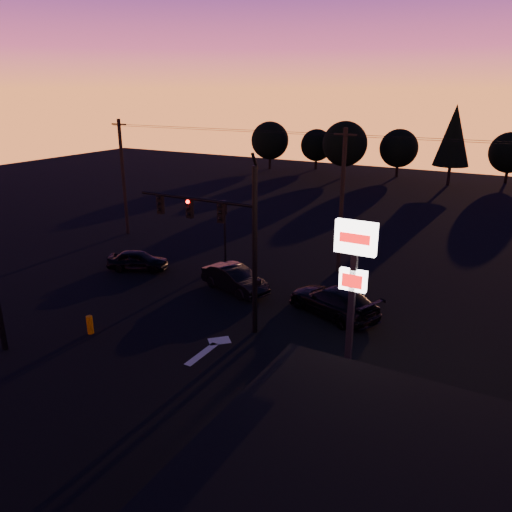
{
  "coord_description": "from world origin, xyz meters",
  "views": [
    {
      "loc": [
        12.17,
        -14.87,
        11.17
      ],
      "look_at": [
        1.0,
        5.0,
        3.5
      ],
      "focal_mm": 35.0,
      "sensor_mm": 36.0,
      "label": 1
    }
  ],
  "objects_px": {
    "traffic_signal_mast": "(225,229)",
    "suv_parked": "(336,437)",
    "pylon_sign": "(354,272)",
    "car_left": "(138,260)",
    "car_right": "(333,301)",
    "bollard": "(90,325)",
    "secondary_signal": "(224,223)",
    "car_mid": "(235,279)"
  },
  "relations": [
    {
      "from": "traffic_signal_mast",
      "to": "suv_parked",
      "type": "xyz_separation_m",
      "value": [
        8.03,
        -6.12,
        -4.27
      ]
    },
    {
      "from": "pylon_sign",
      "to": "car_left",
      "type": "xyz_separation_m",
      "value": [
        -16.38,
        6.39,
        -4.26
      ]
    },
    {
      "from": "suv_parked",
      "to": "car_left",
      "type": "bearing_deg",
      "value": 141.08
    },
    {
      "from": "car_right",
      "to": "suv_parked",
      "type": "relative_size",
      "value": 1.09
    },
    {
      "from": "traffic_signal_mast",
      "to": "pylon_sign",
      "type": "xyz_separation_m",
      "value": [
        7.1,
        -2.49,
        -0.02
      ]
    },
    {
      "from": "traffic_signal_mast",
      "to": "bollard",
      "type": "height_order",
      "value": "traffic_signal_mast"
    },
    {
      "from": "car_left",
      "to": "car_right",
      "type": "relative_size",
      "value": 0.74
    },
    {
      "from": "car_left",
      "to": "suv_parked",
      "type": "bearing_deg",
      "value": -143.18
    },
    {
      "from": "secondary_signal",
      "to": "pylon_sign",
      "type": "distance_m",
      "value": 15.75
    },
    {
      "from": "pylon_sign",
      "to": "car_left",
      "type": "relative_size",
      "value": 1.77
    },
    {
      "from": "bollard",
      "to": "car_left",
      "type": "bearing_deg",
      "value": 117.3
    },
    {
      "from": "traffic_signal_mast",
      "to": "car_left",
      "type": "bearing_deg",
      "value": 157.26
    },
    {
      "from": "secondary_signal",
      "to": "suv_parked",
      "type": "bearing_deg",
      "value": -46.47
    },
    {
      "from": "car_left",
      "to": "bollard",
      "type": "bearing_deg",
      "value": -175.84
    },
    {
      "from": "traffic_signal_mast",
      "to": "bollard",
      "type": "bearing_deg",
      "value": -142.67
    },
    {
      "from": "car_right",
      "to": "secondary_signal",
      "type": "bearing_deg",
      "value": -90.27
    },
    {
      "from": "pylon_sign",
      "to": "suv_parked",
      "type": "distance_m",
      "value": 5.66
    },
    {
      "from": "car_mid",
      "to": "car_right",
      "type": "relative_size",
      "value": 0.85
    },
    {
      "from": "bollard",
      "to": "pylon_sign",
      "type": "bearing_deg",
      "value": 6.88
    },
    {
      "from": "suv_parked",
      "to": "secondary_signal",
      "type": "bearing_deg",
      "value": 124.65
    },
    {
      "from": "traffic_signal_mast",
      "to": "bollard",
      "type": "xyz_separation_m",
      "value": [
        -5.22,
        -3.98,
        -4.49
      ]
    },
    {
      "from": "traffic_signal_mast",
      "to": "pylon_sign",
      "type": "bearing_deg",
      "value": -19.36
    },
    {
      "from": "traffic_signal_mast",
      "to": "car_right",
      "type": "relative_size",
      "value": 1.64
    },
    {
      "from": "secondary_signal",
      "to": "car_left",
      "type": "height_order",
      "value": "secondary_signal"
    },
    {
      "from": "pylon_sign",
      "to": "car_left",
      "type": "bearing_deg",
      "value": 158.71
    },
    {
      "from": "car_left",
      "to": "car_mid",
      "type": "relative_size",
      "value": 0.87
    },
    {
      "from": "traffic_signal_mast",
      "to": "pylon_sign",
      "type": "relative_size",
      "value": 1.26
    },
    {
      "from": "car_mid",
      "to": "suv_parked",
      "type": "height_order",
      "value": "car_mid"
    },
    {
      "from": "bollard",
      "to": "suv_parked",
      "type": "relative_size",
      "value": 0.19
    },
    {
      "from": "car_mid",
      "to": "car_right",
      "type": "distance_m",
      "value": 6.14
    },
    {
      "from": "secondary_signal",
      "to": "car_mid",
      "type": "xyz_separation_m",
      "value": [
        2.91,
        -3.52,
        -2.13
      ]
    },
    {
      "from": "car_left",
      "to": "suv_parked",
      "type": "distance_m",
      "value": 20.0
    },
    {
      "from": "pylon_sign",
      "to": "bollard",
      "type": "bearing_deg",
      "value": -173.12
    },
    {
      "from": "pylon_sign",
      "to": "bollard",
      "type": "relative_size",
      "value": 7.6
    },
    {
      "from": "car_mid",
      "to": "pylon_sign",
      "type": "bearing_deg",
      "value": -107.93
    },
    {
      "from": "secondary_signal",
      "to": "bollard",
      "type": "bearing_deg",
      "value": -91.59
    },
    {
      "from": "secondary_signal",
      "to": "suv_parked",
      "type": "height_order",
      "value": "secondary_signal"
    },
    {
      "from": "traffic_signal_mast",
      "to": "car_left",
      "type": "relative_size",
      "value": 2.23
    },
    {
      "from": "suv_parked",
      "to": "pylon_sign",
      "type": "bearing_deg",
      "value": 95.5
    },
    {
      "from": "traffic_signal_mast",
      "to": "car_left",
      "type": "distance_m",
      "value": 10.94
    },
    {
      "from": "traffic_signal_mast",
      "to": "car_mid",
      "type": "height_order",
      "value": "traffic_signal_mast"
    },
    {
      "from": "car_mid",
      "to": "suv_parked",
      "type": "distance_m",
      "value": 14.22
    }
  ]
}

